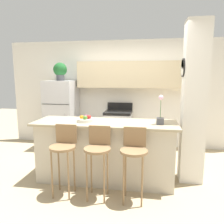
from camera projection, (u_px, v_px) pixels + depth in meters
The scene contains 13 objects.
ground_plane at pixel (105, 180), 3.65m from camera, with size 14.00×14.00×0.00m, color tan.
wall_back at pixel (125, 87), 5.22m from camera, with size 5.60×0.38×2.55m.
pillar_right at pixel (194, 104), 3.44m from camera, with size 0.38×0.32×2.55m.
counter_bar at pixel (105, 151), 3.57m from camera, with size 2.28×0.73×0.99m.
refrigerator at pixel (62, 114), 5.24m from camera, with size 0.67×0.72×1.60m.
stove_range at pixel (118, 130), 5.12m from camera, with size 0.61×0.62×1.07m.
bar_stool_left at pixel (64, 149), 3.11m from camera, with size 0.37×0.37×1.02m.
bar_stool_mid at pixel (98, 151), 3.03m from camera, with size 0.37×0.37×1.02m.
bar_stool_right at pixel (134, 153), 2.95m from camera, with size 0.37×0.37×1.02m.
potted_plant_on_fridge at pixel (60, 71), 5.07m from camera, with size 0.31×0.31×0.42m.
orchid_vase at pixel (160, 116), 3.28m from camera, with size 0.11×0.11×0.44m.
fruit_bowl at pixel (85, 119), 3.49m from camera, with size 0.26×0.26×0.11m.
trash_bin at pixel (82, 143), 5.00m from camera, with size 0.28×0.28×0.38m.
Camera 1 is at (0.67, -3.35, 1.71)m, focal length 35.00 mm.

